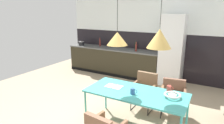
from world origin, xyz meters
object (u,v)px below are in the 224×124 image
bottle_oil_tall (136,47)px  armchair_corner_seat (145,86)px  mug_glass_clear (169,88)px  bottle_spice_small (136,46)px  fruit_bowl (172,95)px  cooking_pot (81,43)px  refrigerator_column (172,50)px  dining_table (136,94)px  bottle_wine_green (100,43)px  open_book (114,86)px  pendant_lamp_over_table_far (159,38)px  pendant_lamp_over_table_near (117,39)px  armchair_head_of_table (173,92)px  mug_white_ceramic (133,91)px

bottle_oil_tall → armchair_corner_seat: bearing=-61.6°
mug_glass_clear → bottle_spice_small: bottle_spice_small is taller
fruit_bowl → cooking_pot: 4.56m
mug_glass_clear → refrigerator_column: bearing=101.7°
dining_table → bottle_wine_green: (-2.52, 2.72, 0.36)m
dining_table → open_book: 0.46m
open_book → mug_glass_clear: mug_glass_clear is taller
refrigerator_column → pendant_lamp_over_table_far: size_ratio=1.55×
refrigerator_column → bottle_spice_small: bearing=171.3°
open_book → cooking_pot: (-2.77, 2.53, 0.25)m
dining_table → pendant_lamp_over_table_near: 1.05m
bottle_wine_green → dining_table: bearing=-47.2°
open_book → pendant_lamp_over_table_near: bearing=-32.5°
bottle_oil_tall → bottle_spice_small: bearing=115.2°
fruit_bowl → bottle_spice_small: 3.27m
mug_glass_clear → bottle_spice_small: size_ratio=0.48×
armchair_head_of_table → pendant_lamp_over_table_near: size_ratio=0.56×
bottle_wine_green → pendant_lamp_over_table_far: size_ratio=0.24×
bottle_oil_tall → fruit_bowl: bearing=-55.6°
bottle_wine_green → armchair_corner_seat: bearing=-38.5°
bottle_spice_small → bottle_wine_green: bottle_wine_green is taller
cooking_pot → bottle_oil_tall: 2.18m
armchair_corner_seat → dining_table: bearing=100.1°
armchair_corner_seat → pendant_lamp_over_table_far: 1.51m
armchair_head_of_table → bottle_oil_tall: bottle_oil_tall is taller
fruit_bowl → bottle_oil_tall: bearing=124.4°
fruit_bowl → bottle_oil_tall: 2.97m
open_book → pendant_lamp_over_table_near: pendant_lamp_over_table_near is taller
open_book → cooking_pot: 3.76m
armchair_corner_seat → mug_glass_clear: mug_glass_clear is taller
refrigerator_column → armchair_head_of_table: size_ratio=2.74×
armchair_head_of_table → bottle_oil_tall: 2.36m
bottle_wine_green → mug_glass_clear: bearing=-38.3°
armchair_corner_seat → mug_white_ceramic: 0.95m
mug_glass_clear → pendant_lamp_over_table_near: bearing=-157.0°
cooking_pot → pendant_lamp_over_table_far: size_ratio=0.15×
fruit_bowl → mug_glass_clear: mug_glass_clear is taller
dining_table → fruit_bowl: (0.62, 0.10, 0.08)m
mug_white_ceramic → bottle_oil_tall: bearing=111.4°
pendant_lamp_over_table_near → bottle_oil_tall: bearing=104.9°
dining_table → armchair_corner_seat: bearing=97.7°
fruit_bowl → mug_glass_clear: (-0.11, 0.22, 0.01)m
cooking_pot → bottle_spice_small: size_ratio=0.77×
refrigerator_column → bottle_oil_tall: refrigerator_column is taller
mug_white_ceramic → armchair_corner_seat: bearing=96.0°
dining_table → armchair_corner_seat: armchair_corner_seat is taller
refrigerator_column → bottle_oil_tall: (-1.09, -0.09, -0.00)m
refrigerator_column → dining_table: (-0.04, -2.63, -0.34)m
mug_white_ceramic → bottle_oil_tall: (-1.04, 2.65, 0.25)m
bottle_wine_green → mug_white_ceramic: bearing=-48.5°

